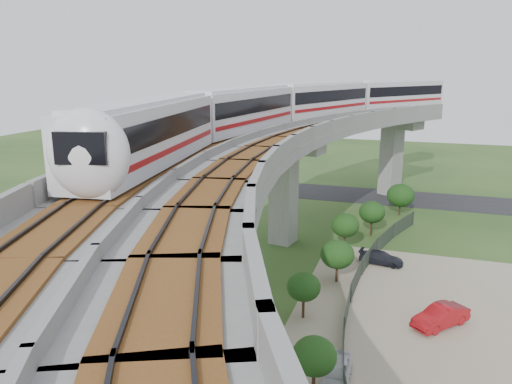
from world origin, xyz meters
TOP-DOWN VIEW (x-y plane):
  - ground at (0.00, 0.00)m, footprint 160.00×160.00m
  - dirt_lot at (14.00, -2.00)m, footprint 18.00×26.00m
  - asphalt_road at (0.00, 30.00)m, footprint 60.00×8.00m
  - viaduct at (3.84, 0.00)m, footprint 19.58×73.98m
  - metro_train at (1.93, 13.63)m, footprint 18.82×59.66m
  - fence at (9.75, 0.00)m, footprint 3.87×38.73m
  - tree_0 at (10.76, 22.49)m, footprint 2.92×2.92m
  - tree_1 at (8.45, 14.76)m, footprint 2.44×2.44m
  - tree_2 at (6.67, 9.45)m, footprint 2.41×2.41m
  - tree_3 at (7.01, 3.08)m, footprint 2.51×2.51m
  - tree_4 at (5.84, -3.08)m, footprint 2.16×2.16m
  - tree_5 at (8.04, -10.58)m, footprint 2.19×2.19m
  - car_white at (8.96, -9.28)m, footprint 1.65×3.70m
  - car_red at (14.19, -1.50)m, footprint 3.68×3.90m
  - car_dark at (9.93, 7.71)m, footprint 3.72×1.93m

SIDE VIEW (x-z plane):
  - ground at x=0.00m, z-range 0.00..0.00m
  - asphalt_road at x=0.00m, z-range 0.00..0.03m
  - dirt_lot at x=14.00m, z-range 0.00..0.04m
  - car_dark at x=9.93m, z-range 0.04..1.07m
  - car_white at x=8.96m, z-range 0.04..1.28m
  - car_red at x=14.19m, z-range 0.04..1.35m
  - fence at x=9.75m, z-range 0.00..1.50m
  - tree_4 at x=5.84m, z-range 0.62..3.72m
  - tree_5 at x=8.04m, z-range 0.63..3.78m
  - tree_3 at x=7.01m, z-range 0.57..3.87m
  - tree_0 at x=10.76m, z-range 0.50..3.98m
  - tree_1 at x=8.45m, z-range 0.64..4.00m
  - tree_2 at x=6.67m, z-range 0.72..4.23m
  - viaduct at x=3.84m, z-range 3.35..14.75m
  - metro_train at x=1.93m, z-range 10.49..14.13m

